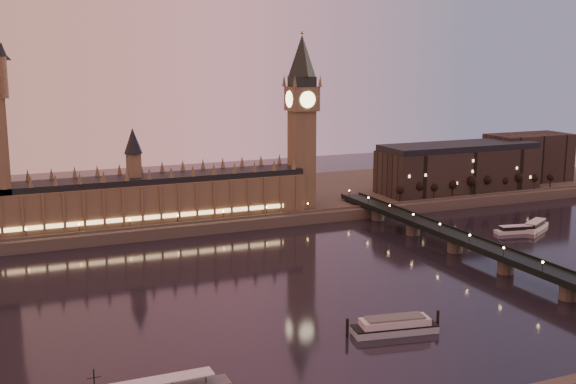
% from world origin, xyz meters
% --- Properties ---
extents(ground, '(700.00, 700.00, 0.00)m').
position_xyz_m(ground, '(0.00, 0.00, 0.00)').
color(ground, black).
rests_on(ground, ground).
extents(far_embankment, '(560.00, 130.00, 6.00)m').
position_xyz_m(far_embankment, '(30.00, 165.00, 3.00)').
color(far_embankment, '#423D35').
rests_on(far_embankment, ground).
extents(palace_of_westminster, '(180.00, 26.62, 52.00)m').
position_xyz_m(palace_of_westminster, '(-40.12, 120.99, 21.71)').
color(palace_of_westminster, brown).
rests_on(palace_of_westminster, ground).
extents(big_ben, '(17.68, 17.68, 104.00)m').
position_xyz_m(big_ben, '(53.99, 120.99, 63.95)').
color(big_ben, brown).
rests_on(big_ben, ground).
extents(westminster_bridge, '(13.20, 260.00, 15.30)m').
position_xyz_m(westminster_bridge, '(91.61, 0.00, 5.52)').
color(westminster_bridge, black).
rests_on(westminster_bridge, ground).
extents(city_block, '(155.00, 45.00, 34.00)m').
position_xyz_m(city_block, '(194.94, 130.93, 22.24)').
color(city_block, black).
rests_on(city_block, ground).
extents(bare_tree_0, '(5.35, 5.35, 10.87)m').
position_xyz_m(bare_tree_0, '(115.75, 109.00, 14.09)').
color(bare_tree_0, black).
rests_on(bare_tree_0, ground).
extents(bare_tree_1, '(5.35, 5.35, 10.87)m').
position_xyz_m(bare_tree_1, '(129.04, 109.00, 14.09)').
color(bare_tree_1, black).
rests_on(bare_tree_1, ground).
extents(bare_tree_2, '(5.35, 5.35, 10.87)m').
position_xyz_m(bare_tree_2, '(142.33, 109.00, 14.09)').
color(bare_tree_2, black).
rests_on(bare_tree_2, ground).
extents(bare_tree_3, '(5.35, 5.35, 10.87)m').
position_xyz_m(bare_tree_3, '(155.62, 109.00, 14.09)').
color(bare_tree_3, black).
rests_on(bare_tree_3, ground).
extents(bare_tree_4, '(5.35, 5.35, 10.87)m').
position_xyz_m(bare_tree_4, '(168.90, 109.00, 14.09)').
color(bare_tree_4, black).
rests_on(bare_tree_4, ground).
extents(bare_tree_5, '(5.35, 5.35, 10.87)m').
position_xyz_m(bare_tree_5, '(182.19, 109.00, 14.09)').
color(bare_tree_5, black).
rests_on(bare_tree_5, ground).
extents(bare_tree_6, '(5.35, 5.35, 10.87)m').
position_xyz_m(bare_tree_6, '(195.48, 109.00, 14.09)').
color(bare_tree_6, black).
rests_on(bare_tree_6, ground).
extents(bare_tree_7, '(5.35, 5.35, 10.87)m').
position_xyz_m(bare_tree_7, '(208.77, 109.00, 14.09)').
color(bare_tree_7, black).
rests_on(bare_tree_7, ground).
extents(bare_tree_8, '(5.35, 5.35, 10.87)m').
position_xyz_m(bare_tree_8, '(222.06, 109.00, 14.09)').
color(bare_tree_8, black).
rests_on(bare_tree_8, ground).
extents(bare_tree_9, '(5.35, 5.35, 10.87)m').
position_xyz_m(bare_tree_9, '(235.35, 109.00, 14.09)').
color(bare_tree_9, black).
rests_on(bare_tree_9, ground).
extents(cruise_boat_b, '(24.13, 10.13, 4.33)m').
position_xyz_m(cruise_boat_b, '(145.74, 37.45, 1.91)').
color(cruise_boat_b, silver).
rests_on(cruise_boat_b, ground).
extents(cruise_boat_c, '(25.13, 18.66, 5.03)m').
position_xyz_m(cruise_boat_c, '(161.65, 39.70, 2.22)').
color(cruise_boat_c, silver).
rests_on(cruise_boat_c, ground).
extents(moored_barge, '(34.96, 13.52, 6.49)m').
position_xyz_m(moored_barge, '(8.90, -59.92, 2.74)').
color(moored_barge, '#9BB4C5').
rests_on(moored_barge, ground).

